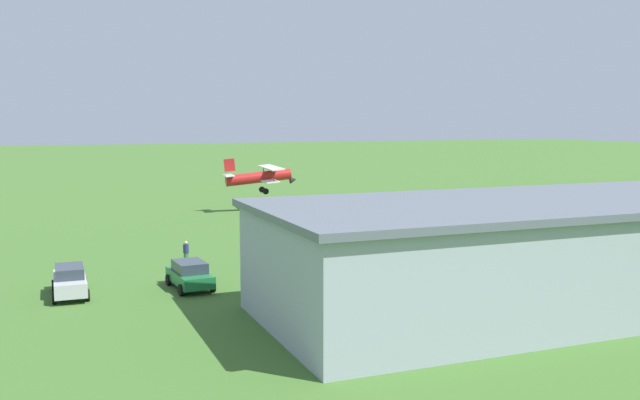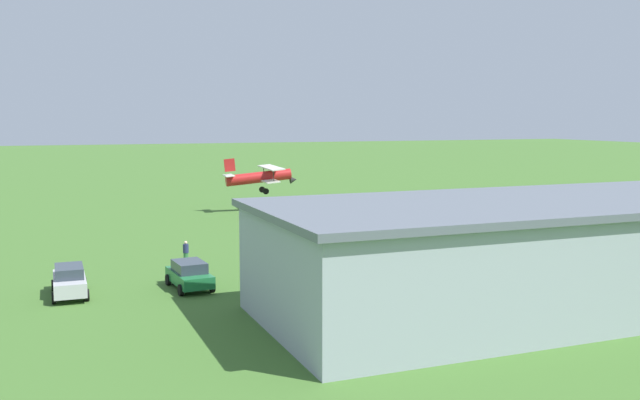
# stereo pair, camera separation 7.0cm
# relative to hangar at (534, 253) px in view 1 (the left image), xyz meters

# --- Properties ---
(ground_plane) EXTENTS (400.00, 400.00, 0.00)m
(ground_plane) POSITION_rel_hangar_xyz_m (0.78, -41.71, -2.83)
(ground_plane) COLOR #3D6628
(hangar) EXTENTS (28.82, 12.42, 5.64)m
(hangar) POSITION_rel_hangar_xyz_m (0.00, 0.00, 0.00)
(hangar) COLOR #99A3AD
(hangar) RESTS_ON ground_plane
(biplane) EXTENTS (7.81, 7.53, 3.74)m
(biplane) POSITION_rel_hangar_xyz_m (2.62, -41.17, 0.82)
(biplane) COLOR #B21E1E
(car_green) EXTENTS (2.33, 4.23, 1.59)m
(car_green) POSITION_rel_hangar_xyz_m (15.84, -10.30, -2.00)
(car_green) COLOR #1E6B38
(car_green) RESTS_ON ground_plane
(car_silver) EXTENTS (1.89, 4.40, 1.67)m
(car_silver) POSITION_rel_hangar_xyz_m (22.31, -11.00, -1.97)
(car_silver) COLOR #B7B7BC
(car_silver) RESTS_ON ground_plane
(truck_delivery_white) EXTENTS (7.03, 3.05, 2.72)m
(truck_delivery_white) POSITION_rel_hangar_xyz_m (-13.84, -13.66, -1.30)
(truck_delivery_white) COLOR silver
(truck_delivery_white) RESTS_ON ground_plane
(person_beside_truck) EXTENTS (0.51, 0.51, 1.53)m
(person_beside_truck) POSITION_rel_hangar_xyz_m (-14.01, -8.53, -2.07)
(person_beside_truck) COLOR #33723F
(person_beside_truck) RESTS_ON ground_plane
(person_crossing_taxiway) EXTENTS (0.48, 0.48, 1.61)m
(person_crossing_taxiway) POSITION_rel_hangar_xyz_m (14.86, -16.96, -2.03)
(person_crossing_taxiway) COLOR #33723F
(person_crossing_taxiway) RESTS_ON ground_plane
(person_at_fence_line) EXTENTS (0.54, 0.54, 1.61)m
(person_at_fence_line) POSITION_rel_hangar_xyz_m (-7.54, -15.42, -2.03)
(person_at_fence_line) COLOR navy
(person_at_fence_line) RESTS_ON ground_plane
(person_near_hangar_door) EXTENTS (0.52, 0.52, 1.67)m
(person_near_hangar_door) POSITION_rel_hangar_xyz_m (9.42, -15.83, -2.00)
(person_near_hangar_door) COLOR #3F3F47
(person_near_hangar_door) RESTS_ON ground_plane
(person_by_parked_cars) EXTENTS (0.43, 0.43, 1.74)m
(person_by_parked_cars) POSITION_rel_hangar_xyz_m (-9.88, -16.85, -1.96)
(person_by_parked_cars) COLOR navy
(person_by_parked_cars) RESTS_ON ground_plane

